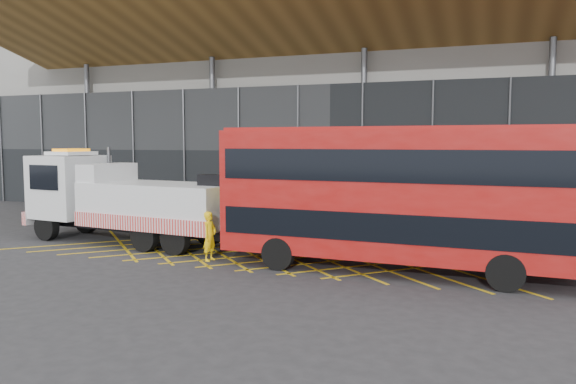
% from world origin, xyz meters
% --- Properties ---
extents(ground_plane, '(120.00, 120.00, 0.00)m').
position_xyz_m(ground_plane, '(0.00, 0.00, 0.00)').
color(ground_plane, '#29292B').
extents(road_markings, '(21.56, 7.16, 0.01)m').
position_xyz_m(road_markings, '(2.40, 0.00, 0.01)').
color(road_markings, gold).
rests_on(road_markings, ground_plane).
extents(construction_building, '(55.00, 23.97, 18.00)m').
position_xyz_m(construction_building, '(1.92, 18.40, 8.98)').
color(construction_building, gray).
rests_on(construction_building, ground_plane).
extents(recovery_truck, '(12.45, 4.14, 4.31)m').
position_xyz_m(recovery_truck, '(-4.36, -0.21, 1.99)').
color(recovery_truck, black).
rests_on(recovery_truck, ground_plane).
extents(bus_towed, '(12.61, 3.32, 5.09)m').
position_xyz_m(bus_towed, '(8.24, -1.65, 2.83)').
color(bus_towed, '#9E0F0C').
rests_on(bus_towed, ground_plane).
extents(worker, '(0.51, 0.73, 1.91)m').
position_xyz_m(worker, '(1.20, -2.28, 0.95)').
color(worker, yellow).
rests_on(worker, ground_plane).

